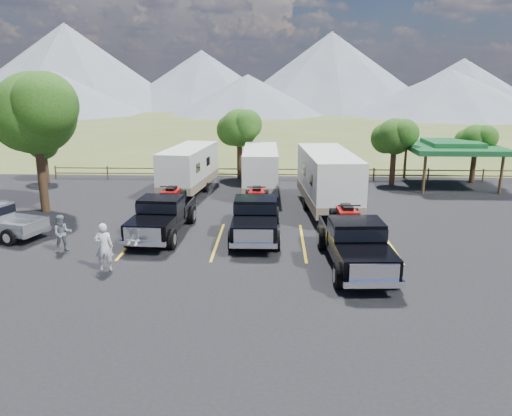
{
  "coord_description": "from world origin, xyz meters",
  "views": [
    {
      "loc": [
        0.64,
        -18.2,
        7.54
      ],
      "look_at": [
        -0.21,
        4.28,
        1.6
      ],
      "focal_mm": 35.0,
      "sensor_mm": 36.0,
      "label": 1
    }
  ],
  "objects_px": {
    "tree_big_nw": "(34,113)",
    "person_b": "(63,234)",
    "rig_left": "(163,214)",
    "trailer_left": "(189,169)",
    "pavilion": "(452,147)",
    "trailer_center": "(260,170)",
    "rig_center": "(256,215)",
    "rig_right": "(354,240)",
    "person_a": "(104,247)",
    "trailer_right": "(328,181)"
  },
  "relations": [
    {
      "from": "tree_big_nw",
      "to": "rig_right",
      "type": "height_order",
      "value": "tree_big_nw"
    },
    {
      "from": "tree_big_nw",
      "to": "person_b",
      "type": "xyz_separation_m",
      "value": [
        3.91,
        -6.72,
        -4.72
      ]
    },
    {
      "from": "tree_big_nw",
      "to": "rig_right",
      "type": "bearing_deg",
      "value": -25.59
    },
    {
      "from": "trailer_right",
      "to": "rig_right",
      "type": "bearing_deg",
      "value": -92.87
    },
    {
      "from": "rig_right",
      "to": "trailer_center",
      "type": "bearing_deg",
      "value": 104.78
    },
    {
      "from": "pavilion",
      "to": "rig_center",
      "type": "relative_size",
      "value": 0.96
    },
    {
      "from": "person_b",
      "to": "trailer_left",
      "type": "bearing_deg",
      "value": 46.49
    },
    {
      "from": "rig_left",
      "to": "rig_right",
      "type": "bearing_deg",
      "value": -20.86
    },
    {
      "from": "trailer_left",
      "to": "trailer_right",
      "type": "height_order",
      "value": "trailer_right"
    },
    {
      "from": "rig_left",
      "to": "trailer_center",
      "type": "xyz_separation_m",
      "value": [
        4.5,
        9.14,
        0.52
      ]
    },
    {
      "from": "rig_right",
      "to": "person_a",
      "type": "height_order",
      "value": "rig_right"
    },
    {
      "from": "trailer_right",
      "to": "trailer_center",
      "type": "bearing_deg",
      "value": 126.87
    },
    {
      "from": "rig_left",
      "to": "trailer_left",
      "type": "height_order",
      "value": "trailer_left"
    },
    {
      "from": "trailer_left",
      "to": "rig_left",
      "type": "bearing_deg",
      "value": -81.43
    },
    {
      "from": "rig_center",
      "to": "pavilion",
      "type": "bearing_deg",
      "value": 41.71
    },
    {
      "from": "rig_right",
      "to": "person_b",
      "type": "relative_size",
      "value": 4.04
    },
    {
      "from": "rig_center",
      "to": "trailer_center",
      "type": "xyz_separation_m",
      "value": [
        -0.04,
        9.19,
        0.51
      ]
    },
    {
      "from": "trailer_left",
      "to": "person_a",
      "type": "xyz_separation_m",
      "value": [
        -1.07,
        -13.87,
        -0.6
      ]
    },
    {
      "from": "trailer_center",
      "to": "trailer_right",
      "type": "relative_size",
      "value": 0.86
    },
    {
      "from": "rig_left",
      "to": "trailer_right",
      "type": "relative_size",
      "value": 0.66
    },
    {
      "from": "rig_left",
      "to": "person_b",
      "type": "bearing_deg",
      "value": -141.05
    },
    {
      "from": "pavilion",
      "to": "trailer_left",
      "type": "relative_size",
      "value": 0.71
    },
    {
      "from": "rig_right",
      "to": "person_a",
      "type": "distance_m",
      "value": 10.03
    },
    {
      "from": "trailer_left",
      "to": "person_b",
      "type": "relative_size",
      "value": 5.24
    },
    {
      "from": "pavilion",
      "to": "rig_right",
      "type": "distance_m",
      "value": 18.35
    },
    {
      "from": "person_a",
      "to": "tree_big_nw",
      "type": "bearing_deg",
      "value": -63.79
    },
    {
      "from": "tree_big_nw",
      "to": "person_a",
      "type": "bearing_deg",
      "value": -53.72
    },
    {
      "from": "trailer_left",
      "to": "person_b",
      "type": "xyz_separation_m",
      "value": [
        -3.62,
        -11.78,
        -0.75
      ]
    },
    {
      "from": "rig_right",
      "to": "trailer_right",
      "type": "xyz_separation_m",
      "value": [
        -0.24,
        8.55,
        0.71
      ]
    },
    {
      "from": "tree_big_nw",
      "to": "trailer_center",
      "type": "relative_size",
      "value": 0.92
    },
    {
      "from": "rig_center",
      "to": "rig_right",
      "type": "xyz_separation_m",
      "value": [
        4.16,
        -3.86,
        0.03
      ]
    },
    {
      "from": "rig_center",
      "to": "rig_right",
      "type": "bearing_deg",
      "value": -43.29
    },
    {
      "from": "trailer_center",
      "to": "rig_center",
      "type": "bearing_deg",
      "value": -90.95
    },
    {
      "from": "rig_left",
      "to": "trailer_right",
      "type": "bearing_deg",
      "value": 32.08
    },
    {
      "from": "pavilion",
      "to": "trailer_center",
      "type": "relative_size",
      "value": 0.73
    },
    {
      "from": "rig_left",
      "to": "trailer_right",
      "type": "xyz_separation_m",
      "value": [
        8.46,
        4.64,
        0.76
      ]
    },
    {
      "from": "trailer_left",
      "to": "trailer_right",
      "type": "xyz_separation_m",
      "value": [
        8.68,
        -4.39,
        0.2
      ]
    },
    {
      "from": "rig_right",
      "to": "trailer_center",
      "type": "distance_m",
      "value": 13.72
    },
    {
      "from": "rig_center",
      "to": "person_b",
      "type": "xyz_separation_m",
      "value": [
        -8.38,
        -2.7,
        -0.2
      ]
    },
    {
      "from": "trailer_right",
      "to": "person_b",
      "type": "bearing_deg",
      "value": -153.46
    },
    {
      "from": "trailer_left",
      "to": "person_a",
      "type": "height_order",
      "value": "trailer_left"
    },
    {
      "from": "trailer_center",
      "to": "person_a",
      "type": "xyz_separation_m",
      "value": [
        -5.79,
        -13.98,
        -0.56
      ]
    },
    {
      "from": "tree_big_nw",
      "to": "trailer_left",
      "type": "height_order",
      "value": "tree_big_nw"
    },
    {
      "from": "trailer_center",
      "to": "person_b",
      "type": "height_order",
      "value": "trailer_center"
    },
    {
      "from": "rig_left",
      "to": "rig_center",
      "type": "xyz_separation_m",
      "value": [
        4.54,
        -0.05,
        0.02
      ]
    },
    {
      "from": "pavilion",
      "to": "person_b",
      "type": "bearing_deg",
      "value": -145.81
    },
    {
      "from": "rig_left",
      "to": "person_b",
      "type": "xyz_separation_m",
      "value": [
        -3.84,
        -2.75,
        -0.19
      ]
    },
    {
      "from": "pavilion",
      "to": "person_a",
      "type": "relative_size",
      "value": 3.16
    },
    {
      "from": "rig_left",
      "to": "rig_center",
      "type": "height_order",
      "value": "rig_center"
    },
    {
      "from": "pavilion",
      "to": "person_b",
      "type": "distance_m",
      "value": 26.22
    }
  ]
}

